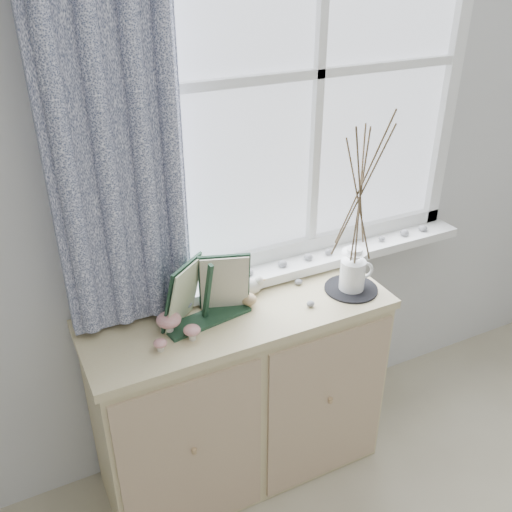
{
  "coord_description": "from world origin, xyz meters",
  "views": [
    {
      "loc": [
        -0.89,
        0.11,
        2.09
      ],
      "look_at": [
        -0.1,
        1.7,
        1.1
      ],
      "focal_mm": 40.0,
      "sensor_mm": 36.0,
      "label": 1
    }
  ],
  "objects_px": {
    "toadstool_cluster": "(173,325)",
    "twig_pitcher": "(361,188)",
    "botanical_book": "(209,293)",
    "sideboard": "(240,395)"
  },
  "relations": [
    {
      "from": "sideboard",
      "to": "botanical_book",
      "type": "height_order",
      "value": "botanical_book"
    },
    {
      "from": "botanical_book",
      "to": "twig_pitcher",
      "type": "bearing_deg",
      "value": -12.74
    },
    {
      "from": "toadstool_cluster",
      "to": "twig_pitcher",
      "type": "xyz_separation_m",
      "value": [
        0.74,
        -0.02,
        0.39
      ]
    },
    {
      "from": "toadstool_cluster",
      "to": "twig_pitcher",
      "type": "bearing_deg",
      "value": -1.7
    },
    {
      "from": "toadstool_cluster",
      "to": "twig_pitcher",
      "type": "relative_size",
      "value": 0.23
    },
    {
      "from": "botanical_book",
      "to": "twig_pitcher",
      "type": "height_order",
      "value": "twig_pitcher"
    },
    {
      "from": "botanical_book",
      "to": "twig_pitcher",
      "type": "distance_m",
      "value": 0.67
    },
    {
      "from": "botanical_book",
      "to": "toadstool_cluster",
      "type": "relative_size",
      "value": 2.23
    },
    {
      "from": "sideboard",
      "to": "twig_pitcher",
      "type": "distance_m",
      "value": 0.99
    },
    {
      "from": "toadstool_cluster",
      "to": "twig_pitcher",
      "type": "distance_m",
      "value": 0.84
    }
  ]
}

